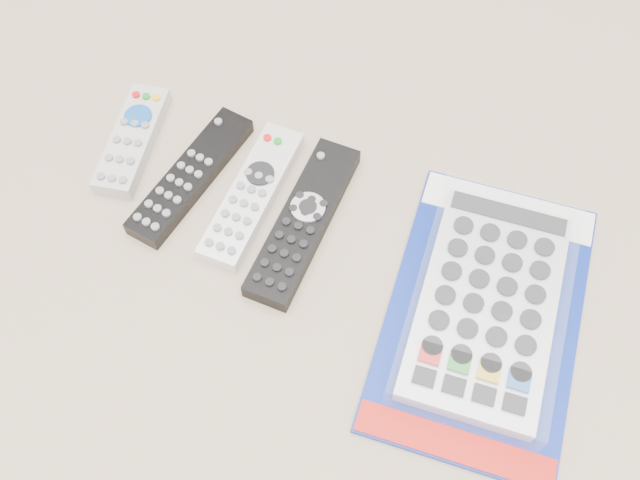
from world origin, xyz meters
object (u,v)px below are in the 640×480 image
(remote_slim_black, at_px, (191,176))
(jumbo_remote_packaged, at_px, (488,304))
(remote_large_black, at_px, (304,221))
(remote_small_grey, at_px, (132,140))
(remote_silver_dvd, at_px, (252,195))

(remote_slim_black, bearing_deg, jumbo_remote_packaged, 3.15)
(remote_large_black, distance_m, jumbo_remote_packaged, 0.21)
(remote_slim_black, xyz_separation_m, jumbo_remote_packaged, (0.34, -0.04, 0.01))
(remote_small_grey, relative_size, remote_silver_dvd, 0.84)
(jumbo_remote_packaged, bearing_deg, remote_slim_black, 170.57)
(remote_large_black, xyz_separation_m, jumbo_remote_packaged, (0.20, -0.03, 0.01))
(remote_slim_black, distance_m, remote_large_black, 0.14)
(remote_small_grey, xyz_separation_m, remote_silver_dvd, (0.16, -0.02, -0.00))
(remote_silver_dvd, xyz_separation_m, remote_large_black, (0.06, -0.01, 0.00))
(remote_large_black, bearing_deg, remote_small_grey, 173.98)
(remote_small_grey, xyz_separation_m, remote_large_black, (0.22, -0.03, -0.00))
(remote_small_grey, bearing_deg, remote_large_black, -17.76)
(remote_silver_dvd, bearing_deg, remote_slim_black, -177.88)
(remote_silver_dvd, bearing_deg, jumbo_remote_packaged, -7.26)
(remote_slim_black, xyz_separation_m, remote_silver_dvd, (0.07, 0.00, 0.00))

